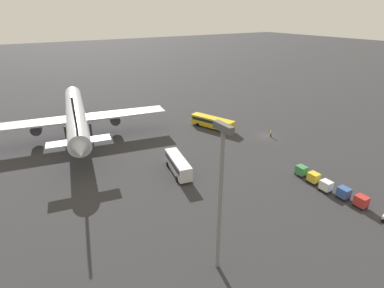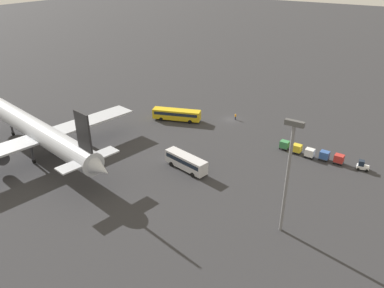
{
  "view_description": "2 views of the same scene",
  "coord_description": "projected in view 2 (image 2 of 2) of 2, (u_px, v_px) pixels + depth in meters",
  "views": [
    {
      "loc": [
        -50.65,
        54.42,
        29.82
      ],
      "look_at": [
        2.02,
        21.51,
        2.04
      ],
      "focal_mm": 28.0,
      "sensor_mm": 36.0,
      "label": 1
    },
    {
      "loc": [
        -42.27,
        84.81,
        39.94
      ],
      "look_at": [
        -1.53,
        22.0,
        2.19
      ],
      "focal_mm": 35.0,
      "sensor_mm": 36.0,
      "label": 2
    }
  ],
  "objects": [
    {
      "name": "cargo_cart_yellow",
      "position": [
        297.0,
        148.0,
        84.14
      ],
      "size": [
        2.05,
        1.75,
        2.06
      ],
      "rotation": [
        0.0,
        0.0,
        -0.03
      ],
      "color": "#38383D",
      "rests_on": "ground"
    },
    {
      "name": "cargo_cart_red",
      "position": [
        339.0,
        159.0,
        79.86
      ],
      "size": [
        2.05,
        1.75,
        2.06
      ],
      "rotation": [
        0.0,
        0.0,
        -0.03
      ],
      "color": "#38383D",
      "rests_on": "ground"
    },
    {
      "name": "shuttle_bus_near",
      "position": [
        177.0,
        114.0,
        100.66
      ],
      "size": [
        13.07,
        6.97,
        3.05
      ],
      "rotation": [
        0.0,
        0.0,
        0.35
      ],
      "color": "gold",
      "rests_on": "ground"
    },
    {
      "name": "ground_plane",
      "position": [
        231.0,
        119.0,
        102.05
      ],
      "size": [
        600.0,
        600.0,
        0.0
      ],
      "primitive_type": "plane",
      "color": "#2D2D30"
    },
    {
      "name": "shuttle_bus_far",
      "position": [
        186.0,
        161.0,
        77.34
      ],
      "size": [
        10.44,
        4.49,
        3.23
      ],
      "rotation": [
        0.0,
        0.0,
        -0.2
      ],
      "color": "silver",
      "rests_on": "ground"
    },
    {
      "name": "cargo_cart_green",
      "position": [
        284.0,
        145.0,
        85.81
      ],
      "size": [
        2.05,
        1.75,
        2.06
      ],
      "rotation": [
        0.0,
        0.0,
        -0.03
      ],
      "color": "#38383D",
      "rests_on": "ground"
    },
    {
      "name": "cargo_cart_blue",
      "position": [
        324.0,
        155.0,
        81.26
      ],
      "size": [
        2.05,
        1.75,
        2.06
      ],
      "rotation": [
        0.0,
        0.0,
        -0.03
      ],
      "color": "#38383D",
      "rests_on": "ground"
    },
    {
      "name": "worker_person",
      "position": [
        235.0,
        117.0,
        101.56
      ],
      "size": [
        0.38,
        0.38,
        1.74
      ],
      "color": "#1E1E2D",
      "rests_on": "ground"
    },
    {
      "name": "airplane",
      "position": [
        39.0,
        132.0,
        80.7
      ],
      "size": [
        51.02,
        44.48,
        15.64
      ],
      "rotation": [
        0.0,
        0.0,
        -0.18
      ],
      "color": "#B2B7C1",
      "rests_on": "ground"
    },
    {
      "name": "light_pole",
      "position": [
        289.0,
        168.0,
        55.69
      ],
      "size": [
        2.8,
        0.7,
        19.33
      ],
      "color": "slate",
      "rests_on": "ground"
    },
    {
      "name": "baggage_tug",
      "position": [
        362.0,
        166.0,
        77.68
      ],
      "size": [
        2.6,
        2.02,
        2.1
      ],
      "rotation": [
        0.0,
        0.0,
        0.19
      ],
      "color": "white",
      "rests_on": "ground"
    },
    {
      "name": "cargo_cart_white",
      "position": [
        310.0,
        153.0,
        82.27
      ],
      "size": [
        2.05,
        1.75,
        2.06
      ],
      "rotation": [
        0.0,
        0.0,
        -0.03
      ],
      "color": "#38383D",
      "rests_on": "ground"
    }
  ]
}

